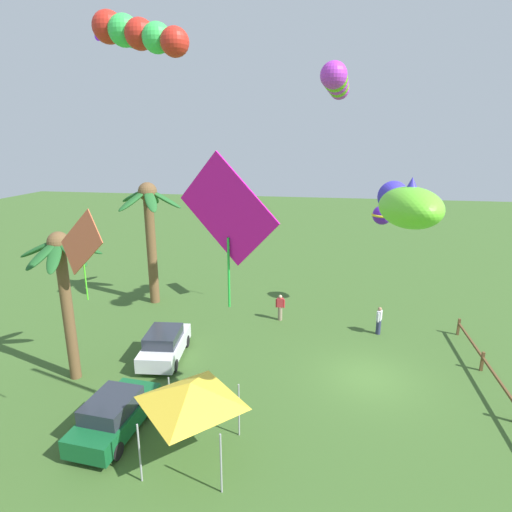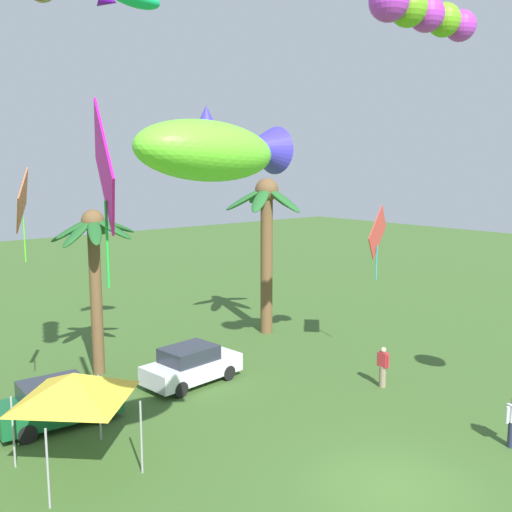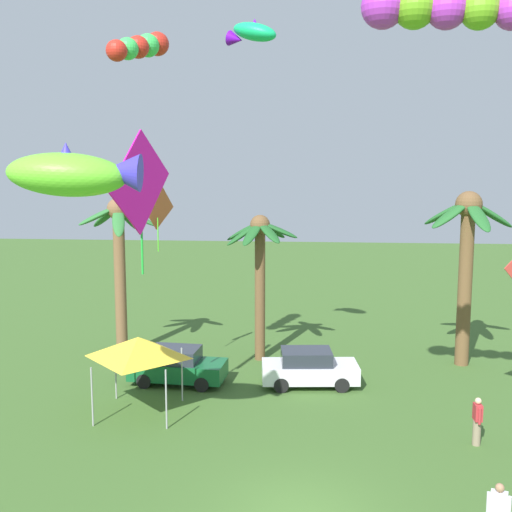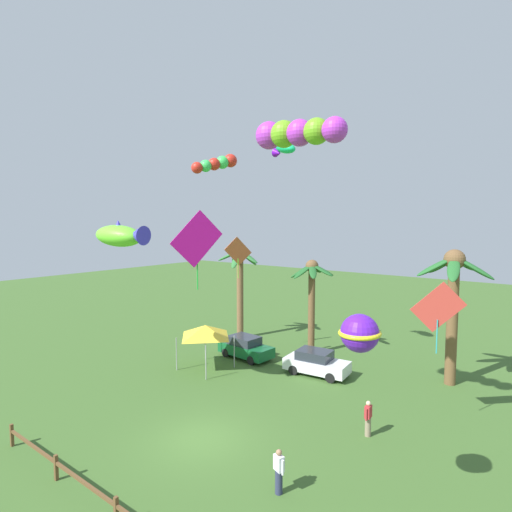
# 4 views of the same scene
# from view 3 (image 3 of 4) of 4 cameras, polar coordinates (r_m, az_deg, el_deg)

# --- Properties ---
(palm_tree_0) EXTENTS (3.44, 3.38, 6.77)m
(palm_tree_0) POSITION_cam_3_polar(r_m,az_deg,el_deg) (28.47, 0.36, 0.13)
(palm_tree_0) COLOR brown
(palm_tree_0) RESTS_ON ground
(palm_tree_1) EXTENTS (3.58, 3.21, 7.50)m
(palm_tree_1) POSITION_cam_3_polar(r_m,az_deg,el_deg) (29.67, -12.41, 0.88)
(palm_tree_1) COLOR brown
(palm_tree_1) RESTS_ON ground
(palm_tree_2) EXTENTS (4.07, 4.30, 7.87)m
(palm_tree_2) POSITION_cam_3_polar(r_m,az_deg,el_deg) (29.18, 18.69, 1.20)
(palm_tree_2) COLOR brown
(palm_tree_2) RESTS_ON ground
(parked_car_0) EXTENTS (4.02, 2.00, 1.51)m
(parked_car_0) POSITION_cam_3_polar(r_m,az_deg,el_deg) (26.40, -7.22, -9.93)
(parked_car_0) COLOR #145B2D
(parked_car_0) RESTS_ON ground
(parked_car_1) EXTENTS (4.05, 2.08, 1.51)m
(parked_car_1) POSITION_cam_3_polar(r_m,az_deg,el_deg) (26.03, 4.85, -10.16)
(parked_car_1) COLOR silver
(parked_car_1) RESTS_ON ground
(spectator_1) EXTENTS (0.26, 0.55, 1.59)m
(spectator_1) POSITION_cam_3_polar(r_m,az_deg,el_deg) (21.92, 19.56, -14.01)
(spectator_1) COLOR gray
(spectator_1) RESTS_ON ground
(festival_tent) EXTENTS (2.86, 2.86, 2.85)m
(festival_tent) POSITION_cam_3_polar(r_m,az_deg,el_deg) (23.09, -10.70, -8.20)
(festival_tent) COLOR #9E9EA3
(festival_tent) RESTS_ON ground
(kite_fish_0) EXTENTS (3.46, 1.77, 1.41)m
(kite_fish_0) POSITION_cam_3_polar(r_m,az_deg,el_deg) (16.18, -16.22, 7.24)
(kite_fish_0) COLOR #6BDF30
(kite_diamond_1) EXTENTS (1.18, 3.26, 4.78)m
(kite_diamond_1) POSITION_cam_3_polar(r_m,az_deg,el_deg) (20.87, -10.52, 6.49)
(kite_diamond_1) COLOR #DF129E
(kite_diamond_2) EXTENTS (0.89, 1.95, 2.91)m
(kite_diamond_2) POSITION_cam_3_polar(r_m,az_deg,el_deg) (25.39, -9.00, 4.53)
(kite_diamond_2) COLOR #CD5D37
(kite_tube_4) EXTENTS (4.25, 1.38, 1.31)m
(kite_tube_4) POSITION_cam_3_polar(r_m,az_deg,el_deg) (17.79, 16.34, 20.89)
(kite_tube_4) COLOR #BD35D0
(kite_fish_5) EXTENTS (2.25, 1.57, 1.08)m
(kite_fish_5) POSITION_cam_3_polar(r_m,az_deg,el_deg) (25.15, -0.38, 19.73)
(kite_fish_5) COLOR #15C770
(kite_tube_7) EXTENTS (1.65, 2.97, 1.40)m
(kite_tube_7) POSITION_cam_3_polar(r_m,az_deg,el_deg) (23.56, -10.51, 18.29)
(kite_tube_7) COLOR red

